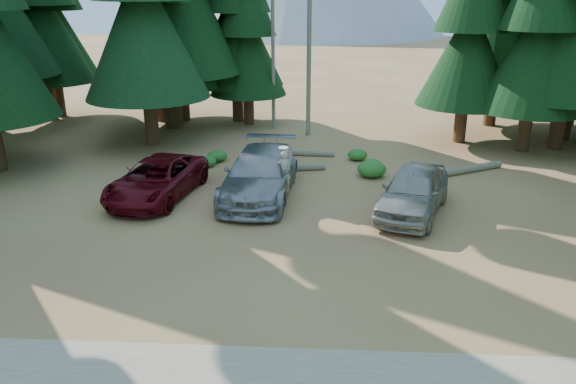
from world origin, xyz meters
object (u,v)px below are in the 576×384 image
at_px(silver_minivan_right, 413,191).
at_px(log_right, 457,171).
at_px(red_pickup, 157,179).
at_px(frisbee_player, 283,171).
at_px(log_left, 285,169).
at_px(silver_minivan_center, 260,174).
at_px(log_mid, 304,153).

height_order(silver_minivan_right, log_right, silver_minivan_right).
xyz_separation_m(red_pickup, frisbee_player, (4.86, -0.12, 0.44)).
height_order(log_left, log_right, log_right).
bearing_deg(frisbee_player, log_right, -173.24).
xyz_separation_m(log_left, log_right, (7.44, -0.03, 0.03)).
relative_size(silver_minivan_right, frisbee_player, 2.85).
relative_size(silver_minivan_center, silver_minivan_right, 1.24).
height_order(silver_minivan_right, log_mid, silver_minivan_right).
xyz_separation_m(silver_minivan_center, log_right, (8.22, 3.05, -0.73)).
bearing_deg(log_left, silver_minivan_center, -115.46).
bearing_deg(frisbee_player, log_left, -106.46).
relative_size(silver_minivan_center, log_mid, 2.05).
bearing_deg(silver_minivan_right, silver_minivan_center, -173.75).
bearing_deg(red_pickup, log_left, 46.56).
height_order(silver_minivan_center, log_left, silver_minivan_center).
height_order(silver_minivan_right, log_left, silver_minivan_right).
relative_size(silver_minivan_center, frisbee_player, 3.54).
bearing_deg(log_right, log_left, 151.17).
distance_m(log_mid, log_right, 7.14).
bearing_deg(frisbee_player, red_pickup, -20.65).
bearing_deg(silver_minivan_center, log_left, 79.88).
distance_m(silver_minivan_center, frisbee_player, 1.11).
distance_m(silver_minivan_center, log_mid, 5.80).
bearing_deg(red_pickup, log_mid, 57.59).
bearing_deg(log_mid, log_right, -16.71).
distance_m(silver_minivan_right, log_left, 6.66).
height_order(red_pickup, silver_minivan_center, silver_minivan_center).
height_order(silver_minivan_center, frisbee_player, frisbee_player).
height_order(frisbee_player, log_right, frisbee_player).
distance_m(red_pickup, log_mid, 8.06).
bearing_deg(silver_minivan_right, frisbee_player, -170.81).
relative_size(log_left, log_mid, 1.21).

